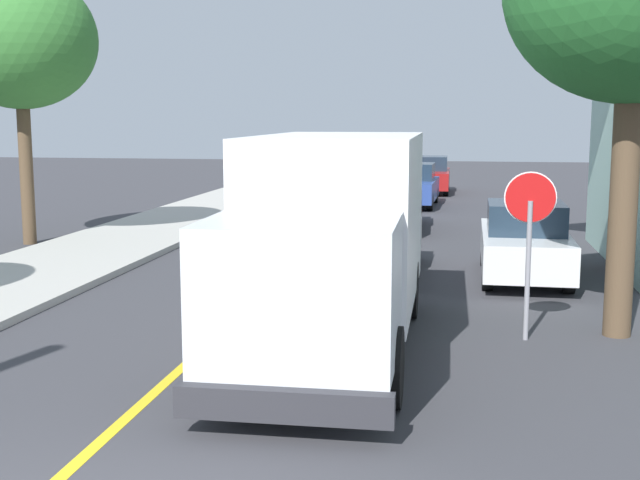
{
  "coord_description": "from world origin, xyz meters",
  "views": [
    {
      "loc": [
        3.76,
        -5.44,
        3.49
      ],
      "look_at": [
        1.45,
        8.29,
        1.4
      ],
      "focal_mm": 46.37,
      "sensor_mm": 36.0,
      "label": 1
    }
  ],
  "objects_px": {
    "parked_car_far": "(413,186)",
    "parked_car_near": "(375,238)",
    "stop_sign": "(530,223)",
    "box_truck": "(334,232)",
    "street_tree_down_block": "(19,40)",
    "parked_car_mid": "(392,203)",
    "parked_car_furthest": "(429,176)",
    "parked_van_across": "(525,243)"
  },
  "relations": [
    {
      "from": "parked_car_far",
      "to": "stop_sign",
      "type": "relative_size",
      "value": 1.69
    },
    {
      "from": "street_tree_down_block",
      "to": "parked_car_mid",
      "type": "bearing_deg",
      "value": 26.46
    },
    {
      "from": "parked_car_near",
      "to": "parked_car_far",
      "type": "relative_size",
      "value": 0.99
    },
    {
      "from": "street_tree_down_block",
      "to": "parked_car_furthest",
      "type": "bearing_deg",
      "value": 59.17
    },
    {
      "from": "parked_car_near",
      "to": "parked_car_furthest",
      "type": "xyz_separation_m",
      "value": [
        0.49,
        19.98,
        0.0
      ]
    },
    {
      "from": "parked_car_near",
      "to": "parked_van_across",
      "type": "xyz_separation_m",
      "value": [
        3.25,
        -0.12,
        0.0
      ]
    },
    {
      "from": "parked_car_near",
      "to": "parked_van_across",
      "type": "distance_m",
      "value": 3.25
    },
    {
      "from": "street_tree_down_block",
      "to": "parked_car_near",
      "type": "bearing_deg",
      "value": -15.36
    },
    {
      "from": "box_truck",
      "to": "parked_car_furthest",
      "type": "relative_size",
      "value": 1.64
    },
    {
      "from": "box_truck",
      "to": "street_tree_down_block",
      "type": "relative_size",
      "value": 0.98
    },
    {
      "from": "parked_car_mid",
      "to": "street_tree_down_block",
      "type": "bearing_deg",
      "value": -153.54
    },
    {
      "from": "parked_car_far",
      "to": "parked_van_across",
      "type": "relative_size",
      "value": 1.01
    },
    {
      "from": "box_truck",
      "to": "stop_sign",
      "type": "distance_m",
      "value": 3.07
    },
    {
      "from": "parked_car_far",
      "to": "parked_van_across",
      "type": "height_order",
      "value": "same"
    },
    {
      "from": "stop_sign",
      "to": "street_tree_down_block",
      "type": "relative_size",
      "value": 0.36
    },
    {
      "from": "box_truck",
      "to": "stop_sign",
      "type": "xyz_separation_m",
      "value": [
        2.94,
        0.88,
        0.09
      ]
    },
    {
      "from": "parked_car_furthest",
      "to": "parked_car_mid",
      "type": "bearing_deg",
      "value": -93.22
    },
    {
      "from": "parked_van_across",
      "to": "parked_car_far",
      "type": "bearing_deg",
      "value": 102.65
    },
    {
      "from": "parked_car_far",
      "to": "parked_car_furthest",
      "type": "height_order",
      "value": "same"
    },
    {
      "from": "parked_car_far",
      "to": "stop_sign",
      "type": "distance_m",
      "value": 19.55
    },
    {
      "from": "stop_sign",
      "to": "parked_car_furthest",
      "type": "bearing_deg",
      "value": 95.52
    },
    {
      "from": "box_truck",
      "to": "street_tree_down_block",
      "type": "distance_m",
      "value": 13.65
    },
    {
      "from": "parked_car_near",
      "to": "parked_car_far",
      "type": "height_order",
      "value": "same"
    },
    {
      "from": "box_truck",
      "to": "parked_car_furthest",
      "type": "distance_m",
      "value": 26.04
    },
    {
      "from": "street_tree_down_block",
      "to": "box_truck",
      "type": "bearing_deg",
      "value": -41.7
    },
    {
      "from": "parked_car_near",
      "to": "parked_car_mid",
      "type": "distance_m",
      "value": 7.49
    },
    {
      "from": "street_tree_down_block",
      "to": "parked_van_across",
      "type": "bearing_deg",
      "value": -12.15
    },
    {
      "from": "parked_van_across",
      "to": "box_truck",
      "type": "bearing_deg",
      "value": -118.95
    },
    {
      "from": "parked_car_near",
      "to": "parked_car_furthest",
      "type": "distance_m",
      "value": 19.99
    },
    {
      "from": "parked_car_far",
      "to": "street_tree_down_block",
      "type": "distance_m",
      "value": 15.83
    },
    {
      "from": "stop_sign",
      "to": "parked_car_far",
      "type": "bearing_deg",
      "value": 98.44
    },
    {
      "from": "parked_car_mid",
      "to": "parked_car_furthest",
      "type": "bearing_deg",
      "value": 86.78
    },
    {
      "from": "parked_car_furthest",
      "to": "street_tree_down_block",
      "type": "bearing_deg",
      "value": -120.83
    },
    {
      "from": "parked_car_far",
      "to": "stop_sign",
      "type": "xyz_separation_m",
      "value": [
        2.87,
        -19.31,
        1.06
      ]
    },
    {
      "from": "parked_car_near",
      "to": "parked_car_mid",
      "type": "relative_size",
      "value": 1.0
    },
    {
      "from": "stop_sign",
      "to": "box_truck",
      "type": "bearing_deg",
      "value": -163.39
    },
    {
      "from": "stop_sign",
      "to": "parked_car_near",
      "type": "bearing_deg",
      "value": 119.48
    },
    {
      "from": "box_truck",
      "to": "street_tree_down_block",
      "type": "bearing_deg",
      "value": 138.3
    },
    {
      "from": "parked_car_mid",
      "to": "parked_van_across",
      "type": "xyz_separation_m",
      "value": [
        3.47,
        -7.6,
        0.0
      ]
    },
    {
      "from": "parked_car_mid",
      "to": "stop_sign",
      "type": "distance_m",
      "value": 13.07
    },
    {
      "from": "parked_car_far",
      "to": "parked_car_near",
      "type": "bearing_deg",
      "value": -90.21
    },
    {
      "from": "parked_car_furthest",
      "to": "parked_van_across",
      "type": "height_order",
      "value": "same"
    }
  ]
}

